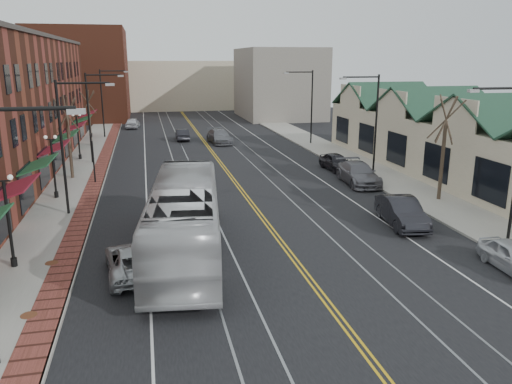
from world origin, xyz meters
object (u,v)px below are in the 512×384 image
parked_suv (132,261)px  parked_car_c (358,174)px  transit_bus (185,218)px  parked_car_d (336,162)px  parked_car_b (402,212)px

parked_suv → parked_car_c: 21.40m
parked_suv → parked_car_c: bearing=-147.4°
transit_bus → parked_car_d: (14.30, 16.58, -1.13)m
parked_car_c → parked_suv: bearing=-136.8°
parked_suv → parked_car_b: bearing=-172.6°
parked_car_c → transit_bus: bearing=-136.4°
parked_car_b → parked_car_d: 14.89m
transit_bus → parked_car_b: transit_bus is taller
transit_bus → parked_suv: (-2.50, -1.86, -1.20)m
parked_car_b → parked_car_d: (1.80, 14.78, -0.08)m
transit_bus → parked_car_c: transit_bus is taller
parked_suv → parked_car_d: parked_car_d is taller
transit_bus → parked_car_d: bearing=-123.9°
parked_suv → parked_car_d: bearing=-138.6°
parked_suv → parked_car_c: parked_car_c is taller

